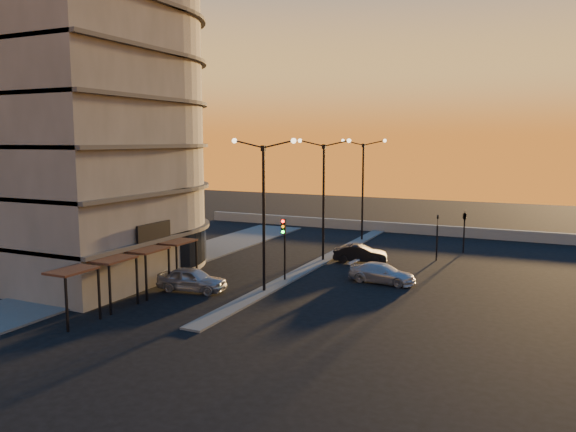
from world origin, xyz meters
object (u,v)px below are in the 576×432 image
at_px(traffic_light_main, 284,239).
at_px(car_sedan, 360,254).
at_px(car_hatchback, 192,279).
at_px(car_wagon, 382,273).
at_px(streetlamp_mid, 324,190).

relative_size(traffic_light_main, car_sedan, 1.04).
distance_m(traffic_light_main, car_sedan, 8.68).
relative_size(car_hatchback, car_wagon, 0.99).
height_order(streetlamp_mid, car_hatchback, streetlamp_mid).
bearing_deg(streetlamp_mid, traffic_light_main, -90.00).
bearing_deg(traffic_light_main, car_sedan, 70.80).
bearing_deg(car_sedan, streetlamp_mid, 92.07).
distance_m(car_hatchback, car_sedan, 14.28).
distance_m(car_sedan, car_wagon, 6.29).
xyz_separation_m(traffic_light_main, car_sedan, (2.76, 7.93, -2.21)).
xyz_separation_m(car_sedan, car_wagon, (3.24, -5.39, -0.03)).
bearing_deg(streetlamp_mid, car_hatchback, -109.85).
distance_m(car_hatchback, car_wagon, 12.43).
height_order(traffic_light_main, car_hatchback, traffic_light_main).
height_order(traffic_light_main, car_wagon, traffic_light_main).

